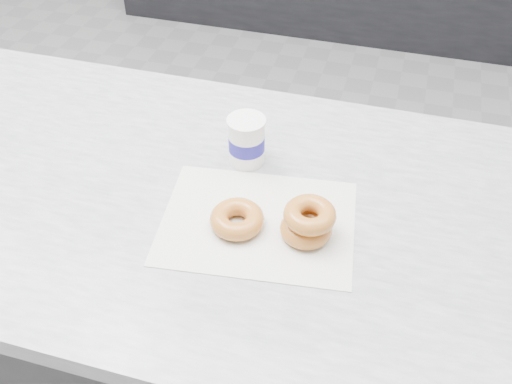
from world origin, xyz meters
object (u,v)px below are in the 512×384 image
at_px(counter, 128,309).
at_px(coffee_cup, 247,140).
at_px(donut_stack, 308,222).
at_px(donut_single, 237,219).

bearing_deg(counter, coffee_cup, 22.64).
bearing_deg(donut_stack, counter, 173.52).
distance_m(counter, donut_single, 0.57).
distance_m(counter, donut_stack, 0.65).
bearing_deg(donut_single, donut_stack, 6.06).
relative_size(donut_single, coffee_cup, 0.95).
bearing_deg(donut_single, counter, 168.73).
xyz_separation_m(donut_stack, coffee_cup, (-0.16, 0.17, 0.02)).
distance_m(counter, coffee_cup, 0.58).
bearing_deg(counter, donut_single, -11.27).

